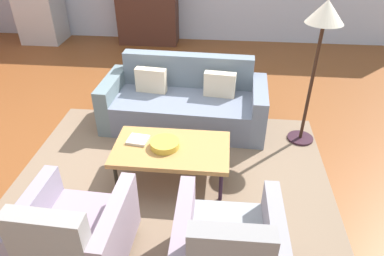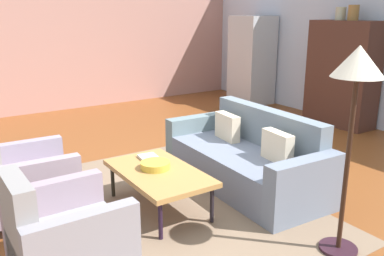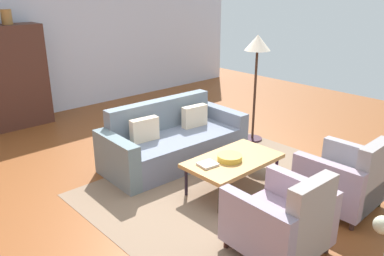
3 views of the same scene
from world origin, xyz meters
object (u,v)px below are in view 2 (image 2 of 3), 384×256
Objects in this scene: coffee_table at (159,174)px; floor_lamp at (356,82)px; armchair_left at (24,183)px; book_stack at (148,157)px; cabinet at (342,74)px; couch at (248,160)px; vase_round at (353,13)px; refrigerator at (252,60)px; vase_tall at (341,14)px; armchair_right at (60,237)px; fruit_bowl at (155,165)px.

coffee_table is 2.05m from floor_lamp.
armchair_left is 1.27m from book_stack.
cabinet reaches higher than book_stack.
vase_round is at bearing -69.27° from couch.
refrigerator is (-2.75, 5.32, 0.58)m from armchair_left.
armchair_left is 3.81× the size of book_stack.
cabinet is at bearing 1.81° from vase_tall.
armchair_right is (1.20, -0.00, 0.00)m from armchair_left.
coffee_table is 4.69m from vase_tall.
floor_lamp is (1.51, -0.29, 1.16)m from couch.
couch is 1.78× the size of coffee_table.
armchair_right is at bearing -60.24° from fruit_bowl.
book_stack is at bearing -77.85° from vase_tall.
fruit_bowl is at bearing -150.34° from floor_lamp.
vase_tall reaches higher than book_stack.
couch is at bearing 71.53° from book_stack.
coffee_table is 4.64m from vase_round.
floor_lamp is (2.78, -3.36, -0.46)m from vase_tall.
coffee_table is 5.37m from refrigerator.
cabinet is 8.37× the size of vase_tall.
fruit_bowl is at bearing -74.25° from vase_tall.
armchair_left is (-0.60, -1.17, -0.04)m from coffee_table.
armchair_right is 2.92× the size of fruit_bowl.
armchair_left is at bearing -85.64° from vase_round.
fruit_bowl is 2.07m from floor_lamp.
refrigerator is (-3.29, 4.15, 0.47)m from fruit_bowl.
couch is at bearing 89.83° from coffee_table.
armchair_left is at bearing -84.59° from cabinet.
armchair_left reaches higher than fruit_bowl.
coffee_table is 0.67× the size of cabinet.
armchair_left is 5.68m from vase_tall.
refrigerator reaches higher than armchair_left.
fruit_bowl is 1.40× the size of vase_tall.
vase_tall is (-1.27, 3.07, 1.62)m from couch.
vase_tall is (-0.66, 5.42, 1.56)m from armchair_left.
couch is 1.18m from book_stack.
fruit_bowl is (-0.67, 1.17, 0.11)m from armchair_right.
refrigerator is at bearing 128.93° from coffee_table.
floor_lamp reaches higher than book_stack.
couch is 1.19× the size of cabinet.
cabinet is (-0.51, 5.42, 0.56)m from armchair_left.
floor_lamp reaches higher than coffee_table.
vase_round is (0.10, -0.00, 1.02)m from cabinet.
coffee_table is at bearing -149.28° from floor_lamp.
couch is at bearing 103.37° from armchair_right.
armchair_left is at bearing -62.64° from refrigerator.
vase_tall reaches higher than couch.
vase_round reaches higher than book_stack.
refrigerator is (-2.24, -0.10, 0.03)m from cabinet.
vase_round reaches higher than vase_tall.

